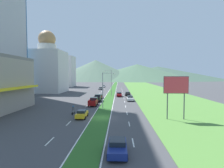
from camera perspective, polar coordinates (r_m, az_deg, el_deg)
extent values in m
plane|color=#424244|center=(33.90, -3.57, -10.93)|extent=(600.00, 600.00, 0.00)
cube|color=#2D6023|center=(93.15, 0.20, -2.04)|extent=(3.20, 240.00, 0.06)
cube|color=#518438|center=(94.67, 12.76, -2.03)|extent=(24.00, 240.00, 0.06)
cube|color=silver|center=(23.84, -19.62, -17.15)|extent=(0.16, 2.80, 0.01)
cube|color=silver|center=(31.07, -13.97, -12.30)|extent=(0.16, 2.80, 0.01)
cube|color=silver|center=(38.60, -10.60, -9.25)|extent=(0.16, 2.80, 0.01)
cube|color=silver|center=(46.30, -8.37, -7.19)|extent=(0.16, 2.80, 0.01)
cube|color=silver|center=(54.08, -6.80, -5.71)|extent=(0.16, 2.80, 0.01)
cube|color=silver|center=(61.93, -5.63, -4.60)|extent=(0.16, 2.80, 0.01)
cube|color=silver|center=(69.81, -4.72, -3.74)|extent=(0.16, 2.80, 0.01)
cube|color=silver|center=(77.72, -4.00, -3.06)|extent=(0.16, 2.80, 0.01)
cube|color=silver|center=(85.65, -3.41, -2.50)|extent=(0.16, 2.80, 0.01)
cube|color=silver|center=(93.59, -2.93, -2.03)|extent=(0.16, 2.80, 0.01)
cube|color=silver|center=(101.54, -2.52, -1.64)|extent=(0.16, 2.80, 0.01)
cube|color=silver|center=(109.51, -2.16, -1.31)|extent=(0.16, 2.80, 0.01)
cube|color=silver|center=(22.35, 6.89, -18.39)|extent=(0.16, 2.80, 0.01)
cube|color=silver|center=(29.93, 5.63, -12.81)|extent=(0.16, 2.80, 0.01)
cube|color=silver|center=(37.70, 4.91, -9.51)|extent=(0.16, 2.80, 0.01)
cube|color=silver|center=(45.55, 4.45, -7.33)|extent=(0.16, 2.80, 0.01)
cube|color=silver|center=(53.44, 4.12, -5.80)|extent=(0.16, 2.80, 0.01)
cube|color=silver|center=(61.37, 3.88, -4.66)|extent=(0.16, 2.80, 0.01)
cube|color=silver|center=(69.32, 3.70, -3.79)|extent=(0.16, 2.80, 0.01)
cube|color=silver|center=(77.28, 3.55, -3.09)|extent=(0.16, 2.80, 0.01)
cube|color=silver|center=(85.25, 3.43, -2.52)|extent=(0.16, 2.80, 0.01)
cube|color=silver|center=(93.22, 3.33, -2.05)|extent=(0.16, 2.80, 0.01)
cube|color=silver|center=(101.20, 3.25, -1.66)|extent=(0.16, 2.80, 0.01)
cube|color=silver|center=(109.19, 3.18, -1.32)|extent=(0.16, 2.80, 0.01)
cube|color=silver|center=(93.23, -0.88, -2.05)|extent=(0.16, 240.00, 0.01)
cube|color=silver|center=(93.11, 1.27, -2.06)|extent=(0.16, 240.00, 0.01)
cube|color=yellow|center=(39.92, -32.30, -1.61)|extent=(2.82, 24.53, 0.65)
cube|color=#B2B2B7|center=(74.95, -30.11, 21.88)|extent=(0.10, 19.33, 60.60)
cube|color=silver|center=(88.36, -20.24, 3.79)|extent=(15.61, 15.61, 19.42)
cylinder|color=beige|center=(89.27, -20.37, 11.05)|extent=(8.27, 8.27, 3.15)
sphere|color=#B27F4C|center=(89.93, -20.42, 13.54)|extent=(7.88, 7.88, 7.88)
cube|color=silver|center=(127.37, -15.11, 3.96)|extent=(12.65, 12.65, 21.20)
cone|color=#516B56|center=(266.93, -5.35, 4.49)|extent=(136.81, 136.81, 30.77)
cone|color=#47664C|center=(284.04, 8.19, 3.85)|extent=(182.90, 182.90, 25.43)
cone|color=#3D5647|center=(329.84, 14.70, 3.49)|extent=(225.04, 225.04, 23.62)
cylinder|color=#99999E|center=(42.32, -3.06, -2.16)|extent=(0.18, 0.18, 8.73)
cylinder|color=#99999E|center=(42.08, -1.21, 3.56)|extent=(2.74, 0.16, 0.10)
ellipsoid|color=silver|center=(42.04, 0.65, 3.29)|extent=(0.56, 0.28, 0.20)
cylinder|color=#99999E|center=(68.23, -0.21, 0.31)|extent=(0.18, 0.18, 9.98)
cylinder|color=#99999E|center=(68.21, -1.34, 4.38)|extent=(2.69, 0.19, 0.10)
ellipsoid|color=silver|center=(68.25, -2.47, 4.21)|extent=(0.56, 0.28, 0.20)
cylinder|color=#4C4C51|center=(33.69, 17.58, -6.92)|extent=(0.20, 0.20, 4.87)
cylinder|color=#4C4C51|center=(34.60, 22.43, -6.75)|extent=(0.20, 0.20, 4.87)
cube|color=#D83847|center=(33.59, 20.21, -0.29)|extent=(4.30, 0.16, 2.94)
cube|color=#4C4C51|center=(33.70, 20.14, -0.28)|extent=(4.50, 0.08, 3.14)
cube|color=maroon|center=(66.34, 2.36, -3.49)|extent=(1.82, 4.56, 0.75)
cube|color=black|center=(66.46, 2.36, -2.93)|extent=(1.57, 2.01, 0.50)
cylinder|color=black|center=(64.99, 3.13, -3.96)|extent=(0.22, 0.64, 0.64)
cylinder|color=black|center=(64.99, 1.58, -3.95)|extent=(0.22, 0.64, 0.64)
cylinder|color=black|center=(67.80, 3.10, -3.67)|extent=(0.22, 0.64, 0.64)
cylinder|color=black|center=(67.80, 1.61, -3.67)|extent=(0.22, 0.64, 0.64)
cube|color=silver|center=(115.67, -2.75, -0.76)|extent=(1.83, 4.80, 0.68)
cube|color=black|center=(115.44, -2.75, -0.49)|extent=(1.58, 2.11, 0.44)
cylinder|color=black|center=(117.25, -3.11, -0.87)|extent=(0.22, 0.64, 0.64)
cylinder|color=black|center=(117.09, -2.25, -0.88)|extent=(0.22, 0.64, 0.64)
cylinder|color=black|center=(114.29, -3.25, -0.97)|extent=(0.22, 0.64, 0.64)
cylinder|color=black|center=(114.13, -2.37, -0.98)|extent=(0.22, 0.64, 0.64)
cube|color=slate|center=(97.18, -3.71, -1.47)|extent=(1.86, 4.49, 0.64)
cube|color=black|center=(96.96, -3.72, -1.16)|extent=(1.60, 1.98, 0.47)
cylinder|color=black|center=(98.68, -4.14, -1.60)|extent=(0.22, 0.64, 0.64)
cylinder|color=black|center=(98.50, -3.10, -1.60)|extent=(0.22, 0.64, 0.64)
cylinder|color=black|center=(95.93, -4.32, -1.73)|extent=(0.22, 0.64, 0.64)
cylinder|color=black|center=(95.74, -3.26, -1.73)|extent=(0.22, 0.64, 0.64)
cube|color=navy|center=(19.10, 1.78, -20.06)|extent=(1.89, 4.30, 0.69)
cube|color=black|center=(19.03, 1.78, -18.22)|extent=(1.62, 1.89, 0.49)
cylinder|color=black|center=(18.04, 4.86, -22.71)|extent=(0.22, 0.64, 0.64)
cylinder|color=black|center=(18.06, -1.39, -22.68)|extent=(0.22, 0.64, 0.64)
cylinder|color=black|center=(20.47, 4.50, -19.49)|extent=(0.22, 0.64, 0.64)
cylinder|color=black|center=(20.49, -0.88, -19.46)|extent=(0.22, 0.64, 0.64)
cube|color=silver|center=(55.48, 5.90, -4.79)|extent=(1.88, 4.24, 0.71)
cube|color=black|center=(55.57, 5.89, -4.14)|extent=(1.62, 1.87, 0.51)
cylinder|color=black|center=(54.30, 6.94, -5.34)|extent=(0.22, 0.64, 0.64)
cylinder|color=black|center=(54.18, 5.03, -5.35)|extent=(0.22, 0.64, 0.64)
cylinder|color=black|center=(56.90, 6.73, -4.96)|extent=(0.22, 0.64, 0.64)
cylinder|color=black|center=(56.78, 4.90, -4.97)|extent=(0.22, 0.64, 0.64)
cube|color=maroon|center=(61.12, -3.92, -4.11)|extent=(1.84, 4.12, 0.62)
cube|color=black|center=(60.89, -3.94, -3.61)|extent=(1.58, 1.81, 0.48)
cylinder|color=black|center=(62.52, -4.60, -4.24)|extent=(0.22, 0.64, 0.64)
cylinder|color=black|center=(62.33, -2.99, -4.25)|extent=(0.22, 0.64, 0.64)
cylinder|color=black|center=(60.00, -4.89, -4.54)|extent=(0.22, 0.64, 0.64)
cylinder|color=black|center=(59.81, -3.21, -4.56)|extent=(0.22, 0.64, 0.64)
cube|color=yellow|center=(34.19, -9.76, -9.70)|extent=(1.70, 4.38, 0.70)
cube|color=black|center=(33.90, -9.83, -8.78)|extent=(1.46, 1.93, 0.49)
cylinder|color=black|center=(35.73, -10.59, -9.73)|extent=(0.22, 0.64, 0.64)
cylinder|color=black|center=(35.41, -7.98, -9.82)|extent=(0.22, 0.64, 0.64)
cylinder|color=black|center=(33.16, -11.66, -10.74)|extent=(0.22, 0.64, 0.64)
cylinder|color=black|center=(32.81, -8.84, -10.86)|extent=(0.22, 0.64, 0.64)
cube|color=black|center=(69.27, 5.14, -3.23)|extent=(1.88, 4.50, 0.73)
cube|color=black|center=(69.39, 5.13, -2.75)|extent=(1.62, 1.98, 0.40)
cylinder|color=black|center=(67.98, 5.96, -3.66)|extent=(0.22, 0.64, 0.64)
cylinder|color=black|center=(67.89, 4.43, -3.66)|extent=(0.22, 0.64, 0.64)
cylinder|color=black|center=(70.75, 5.81, -3.40)|extent=(0.22, 0.64, 0.64)
cylinder|color=black|center=(70.66, 4.34, -3.40)|extent=(0.22, 0.64, 0.64)
cube|color=black|center=(53.93, -4.77, -4.87)|extent=(2.00, 5.40, 0.80)
cube|color=black|center=(55.40, -4.57, -3.83)|extent=(1.84, 2.00, 0.80)
cube|color=black|center=(52.89, -5.93, -4.36)|extent=(0.10, 3.20, 0.44)
cube|color=black|center=(52.65, -3.90, -4.38)|extent=(0.10, 3.20, 0.44)
cube|color=black|center=(51.24, -5.13, -4.59)|extent=(1.84, 0.10, 0.44)
cylinder|color=black|center=(55.70, -5.54, -5.04)|extent=(0.26, 0.80, 0.80)
cylinder|color=black|center=(55.47, -3.57, -5.07)|extent=(0.26, 0.80, 0.80)
cylinder|color=black|center=(52.52, -6.03, -5.53)|extent=(0.26, 0.80, 0.80)
cylinder|color=black|center=(52.28, -3.93, -5.56)|extent=(0.26, 0.80, 0.80)
cube|color=maroon|center=(46.98, -6.15, -6.04)|extent=(2.00, 5.40, 0.80)
cube|color=black|center=(48.43, -5.88, -4.81)|extent=(1.84, 2.00, 0.80)
cube|color=maroon|center=(45.96, -7.52, -5.47)|extent=(0.10, 3.20, 0.44)
cube|color=maroon|center=(45.68, -5.19, -5.51)|extent=(0.10, 3.20, 0.44)
cube|color=maroon|center=(44.30, -6.66, -5.78)|extent=(1.84, 0.10, 0.44)
cylinder|color=black|center=(48.77, -6.99, -6.19)|extent=(0.26, 0.80, 0.80)
cylinder|color=black|center=(48.50, -4.74, -6.23)|extent=(0.26, 0.80, 0.80)
cylinder|color=black|center=(45.62, -7.65, -6.83)|extent=(0.26, 0.80, 0.80)
cylinder|color=black|center=(45.33, -5.24, -6.88)|extent=(0.26, 0.80, 0.80)
cylinder|color=black|center=(38.27, -12.23, -8.92)|extent=(0.10, 0.60, 0.60)
cylinder|color=black|center=(36.95, -12.79, -9.36)|extent=(0.12, 0.60, 0.60)
cube|color=slate|center=(37.57, -12.51, -8.88)|extent=(0.20, 1.12, 0.25)
ellipsoid|color=slate|center=(37.69, -12.44, -8.29)|extent=(0.24, 0.44, 0.24)
cube|color=#4C4C51|center=(37.34, -12.56, -7.82)|extent=(0.36, 0.28, 0.70)
sphere|color=blue|center=(37.30, -12.55, -7.10)|extent=(0.26, 0.26, 0.26)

